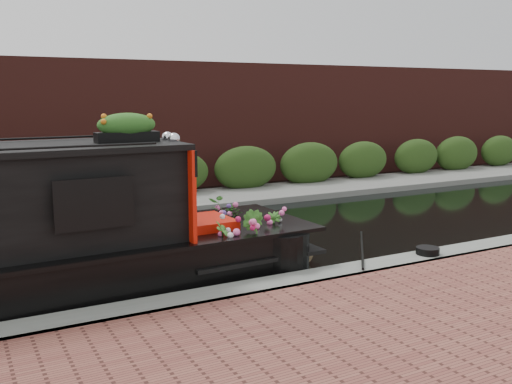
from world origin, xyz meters
name	(u,v)px	position (x,y,z in m)	size (l,w,h in m)	color
ground	(174,249)	(0.00, 0.00, 0.00)	(80.00, 80.00, 0.00)	black
near_bank_coping	(254,302)	(0.00, -3.30, 0.00)	(40.00, 0.60, 0.50)	slate
far_bank_path	(118,211)	(0.00, 4.20, 0.00)	(40.00, 2.40, 0.34)	slate
far_hedge	(109,205)	(0.00, 5.10, 0.00)	(40.00, 1.10, 2.80)	#264115
far_brick_wall	(92,193)	(0.00, 7.20, 0.00)	(40.00, 1.00, 8.00)	#4B1E19
rope_fender	(298,252)	(1.66, -1.89, 0.19)	(0.37, 0.37, 0.41)	brown
coiled_mooring_rope	(428,251)	(3.43, -3.26, 0.31)	(0.40, 0.40, 0.12)	black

